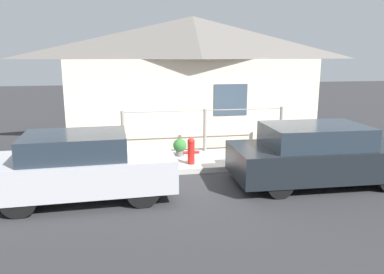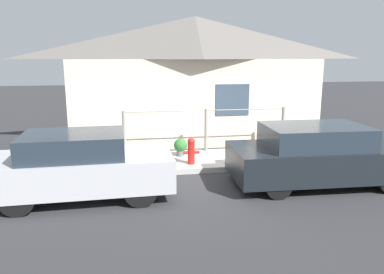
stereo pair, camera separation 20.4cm
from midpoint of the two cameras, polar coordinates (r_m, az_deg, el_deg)
The scene contains 8 objects.
ground_plane at distance 9.68m, azimuth 3.58°, elevation -5.43°, with size 60.00×60.00×0.00m, color #2D2D30.
sidewalk at distance 10.54m, azimuth 2.34°, elevation -3.52°, with size 24.00×1.88×0.15m.
house at distance 12.74m, azimuth -0.26°, elevation 13.99°, with size 8.56×2.23×4.21m.
fence at distance 11.11m, azimuth 1.47°, elevation 1.39°, with size 4.90×0.10×1.27m.
car_left at distance 8.11m, azimuth -17.10°, elevation -4.29°, with size 3.75×1.75×1.40m.
car_right at distance 9.15m, azimuth 18.13°, elevation -2.56°, with size 4.15×1.87×1.40m.
fire_hydrant at distance 9.81m, azimuth -0.74°, elevation -2.05°, with size 0.43×0.19×0.70m.
potted_plant_near_hydrant at distance 10.62m, azimuth -2.42°, elevation -1.45°, with size 0.38×0.38×0.50m.
Camera 1 is at (-2.38, -8.91, 2.97)m, focal length 35.00 mm.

